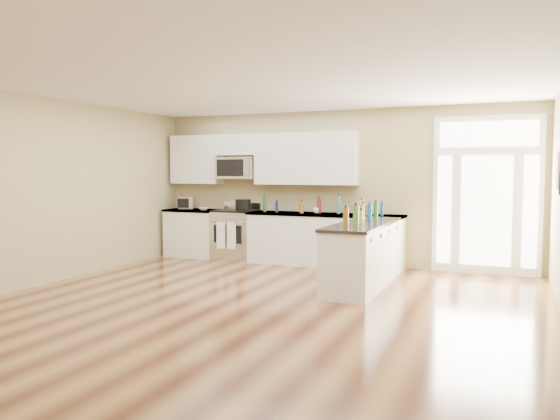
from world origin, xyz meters
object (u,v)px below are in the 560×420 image
kitchen_range (236,234)px  toaster_oven (187,203)px  stockpot (243,205)px  peninsula_cabinet (363,257)px

kitchen_range → toaster_oven: 1.26m
stockpot → toaster_oven: 1.29m
peninsula_cabinet → toaster_oven: toaster_oven is taller
peninsula_cabinet → stockpot: stockpot is taller
peninsula_cabinet → kitchen_range: bearing=153.2°
peninsula_cabinet → toaster_oven: bearing=159.7°
toaster_oven → peninsula_cabinet: bearing=-43.5°
peninsula_cabinet → stockpot: bearing=152.2°
kitchen_range → stockpot: 0.61m
kitchen_range → toaster_oven: toaster_oven is taller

